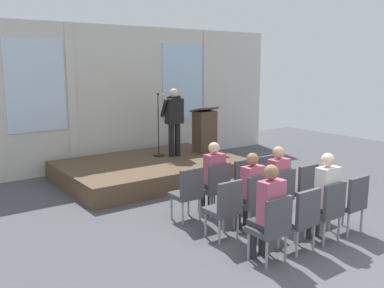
# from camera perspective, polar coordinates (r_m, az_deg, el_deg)

# --- Properties ---
(ground_plane) EXTENTS (18.08, 18.08, 0.00)m
(ground_plane) POSITION_cam_1_polar(r_m,az_deg,el_deg) (6.40, 19.92, -14.44)
(ground_plane) COLOR #4C4C51
(rear_partition) EXTENTS (10.27, 0.14, 3.63)m
(rear_partition) POSITION_cam_1_polar(r_m,az_deg,el_deg) (11.28, -9.96, 6.35)
(rear_partition) COLOR beige
(rear_partition) RESTS_ON ground
(stage_platform) EXTENTS (4.07, 2.78, 0.42)m
(stage_platform) POSITION_cam_1_polar(r_m,az_deg,el_deg) (10.05, -5.56, -3.43)
(stage_platform) COLOR brown
(stage_platform) RESTS_ON ground
(speaker) EXTENTS (0.51, 0.69, 1.65)m
(speaker) POSITION_cam_1_polar(r_m,az_deg,el_deg) (10.32, -2.46, 3.60)
(speaker) COLOR black
(speaker) RESTS_ON stage_platform
(mic_stand) EXTENTS (0.28, 0.28, 1.55)m
(mic_stand) POSITION_cam_1_polar(r_m,az_deg,el_deg) (10.45, -4.51, 0.21)
(mic_stand) COLOR black
(mic_stand) RESTS_ON stage_platform
(lectern) EXTENTS (0.60, 0.48, 1.16)m
(lectern) POSITION_cam_1_polar(r_m,az_deg,el_deg) (10.92, 1.71, 1.84)
(lectern) COLOR #4C3828
(lectern) RESTS_ON stage_platform
(chair_r0_c0) EXTENTS (0.46, 0.44, 0.94)m
(chair_r0_c0) POSITION_cam_1_polar(r_m,az_deg,el_deg) (7.24, -0.52, -6.31)
(chair_r0_c0) COLOR #99999E
(chair_r0_c0) RESTS_ON ground
(chair_r0_c1) EXTENTS (0.46, 0.44, 0.94)m
(chair_r0_c1) POSITION_cam_1_polar(r_m,az_deg,el_deg) (7.59, 3.16, -5.53)
(chair_r0_c1) COLOR #99999E
(chair_r0_c1) RESTS_ON ground
(audience_r0_c1) EXTENTS (0.36, 0.39, 1.30)m
(audience_r0_c1) POSITION_cam_1_polar(r_m,az_deg,el_deg) (7.60, 2.78, -4.02)
(audience_r0_c1) COLOR #2D2D33
(audience_r0_c1) RESTS_ON ground
(chair_r0_c2) EXTENTS (0.46, 0.44, 0.94)m
(chair_r0_c2) POSITION_cam_1_polar(r_m,az_deg,el_deg) (7.96, 6.50, -4.81)
(chair_r0_c2) COLOR #99999E
(chair_r0_c2) RESTS_ON ground
(chair_r0_c3) EXTENTS (0.46, 0.44, 0.94)m
(chair_r0_c3) POSITION_cam_1_polar(r_m,az_deg,el_deg) (8.36, 9.52, -4.14)
(chair_r0_c3) COLOR #99999E
(chair_r0_c3) RESTS_ON ground
(chair_r1_c0) EXTENTS (0.46, 0.44, 0.94)m
(chair_r1_c0) POSITION_cam_1_polar(r_m,az_deg,el_deg) (6.51, 4.46, -8.30)
(chair_r1_c0) COLOR #99999E
(chair_r1_c0) RESTS_ON ground
(chair_r1_c1) EXTENTS (0.46, 0.44, 0.94)m
(chair_r1_c1) POSITION_cam_1_polar(r_m,az_deg,el_deg) (6.90, 8.26, -7.30)
(chair_r1_c1) COLOR #99999E
(chair_r1_c1) RESTS_ON ground
(audience_r1_c1) EXTENTS (0.36, 0.39, 1.27)m
(audience_r1_c1) POSITION_cam_1_polar(r_m,az_deg,el_deg) (6.90, 7.81, -5.74)
(audience_r1_c1) COLOR #2D2D33
(audience_r1_c1) RESTS_ON ground
(chair_r1_c2) EXTENTS (0.46, 0.44, 0.94)m
(chair_r1_c2) POSITION_cam_1_polar(r_m,az_deg,el_deg) (7.30, 11.63, -6.38)
(chair_r1_c2) COLOR #99999E
(chair_r1_c2) RESTS_ON ground
(audience_r1_c2) EXTENTS (0.36, 0.39, 1.31)m
(audience_r1_c2) POSITION_cam_1_polar(r_m,az_deg,el_deg) (7.30, 11.22, -4.78)
(audience_r1_c2) COLOR #2D2D33
(audience_r1_c2) RESTS_ON ground
(chair_r1_c3) EXTENTS (0.46, 0.44, 0.94)m
(chair_r1_c3) POSITION_cam_1_polar(r_m,az_deg,el_deg) (7.74, 14.63, -5.55)
(chair_r1_c3) COLOR #99999E
(chair_r1_c3) RESTS_ON ground
(chair_r2_c0) EXTENTS (0.46, 0.44, 0.94)m
(chair_r2_c0) POSITION_cam_1_polar(r_m,az_deg,el_deg) (5.86, 10.69, -10.67)
(chair_r2_c0) COLOR #99999E
(chair_r2_c0) RESTS_ON ground
(audience_r2_c0) EXTENTS (0.36, 0.39, 1.35)m
(audience_r2_c0) POSITION_cam_1_polar(r_m,az_deg,el_deg) (5.83, 10.20, -8.49)
(audience_r2_c0) COLOR #2D2D33
(audience_r2_c0) RESTS_ON ground
(chair_r2_c1) EXTENTS (0.46, 0.44, 0.94)m
(chair_r2_c1) POSITION_cam_1_polar(r_m,az_deg,el_deg) (6.28, 14.48, -9.36)
(chair_r2_c1) COLOR #99999E
(chair_r2_c1) RESTS_ON ground
(chair_r2_c2) EXTENTS (0.46, 0.44, 0.94)m
(chair_r2_c2) POSITION_cam_1_polar(r_m,az_deg,el_deg) (6.73, 17.76, -8.18)
(chair_r2_c2) COLOR #99999E
(chair_r2_c2) RESTS_ON ground
(audience_r2_c2) EXTENTS (0.36, 0.39, 1.36)m
(audience_r2_c2) POSITION_cam_1_polar(r_m,az_deg,el_deg) (6.70, 17.32, -6.24)
(audience_r2_c2) COLOR #2D2D33
(audience_r2_c2) RESTS_ON ground
(chair_r2_c3) EXTENTS (0.46, 0.44, 0.94)m
(chair_r2_c3) POSITION_cam_1_polar(r_m,az_deg,el_deg) (7.19, 20.60, -7.13)
(chair_r2_c3) COLOR #99999E
(chair_r2_c3) RESTS_ON ground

